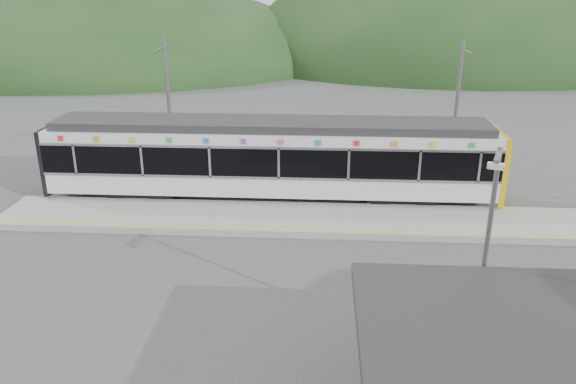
{
  "coord_description": "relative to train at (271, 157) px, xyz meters",
  "views": [
    {
      "loc": [
        0.59,
        -18.43,
        9.58
      ],
      "look_at": [
        -0.62,
        1.0,
        2.24
      ],
      "focal_mm": 35.0,
      "sensor_mm": 36.0,
      "label": 1
    }
  ],
  "objects": [
    {
      "name": "catenary_mast_west",
      "position": [
        -5.28,
        2.56,
        1.58
      ],
      "size": [
        0.18,
        1.8,
        7.0
      ],
      "color": "slate",
      "rests_on": "ground"
    },
    {
      "name": "train",
      "position": [
        0.0,
        0.0,
        0.0
      ],
      "size": [
        20.44,
        3.01,
        3.74
      ],
      "color": "black",
      "rests_on": "ground"
    },
    {
      "name": "platform",
      "position": [
        1.72,
        -2.7,
        -1.91
      ],
      "size": [
        26.0,
        3.2,
        0.3
      ],
      "primitive_type": "cube",
      "color": "#9E9E99",
      "rests_on": "ground"
    },
    {
      "name": "hills",
      "position": [
        7.91,
        -0.71,
        -2.06
      ],
      "size": [
        146.0,
        149.0,
        26.0
      ],
      "color": "#1E3D19",
      "rests_on": "ground"
    },
    {
      "name": "yellow_line",
      "position": [
        1.72,
        -4.0,
        -1.76
      ],
      "size": [
        26.0,
        0.1,
        0.01
      ],
      "primitive_type": "cube",
      "color": "yellow",
      "rests_on": "platform"
    },
    {
      "name": "catenary_mast_east",
      "position": [
        8.72,
        2.56,
        1.58
      ],
      "size": [
        0.18,
        1.8,
        7.0
      ],
      "color": "slate",
      "rests_on": "ground"
    },
    {
      "name": "ground",
      "position": [
        1.72,
        -6.0,
        -2.06
      ],
      "size": [
        120.0,
        120.0,
        0.0
      ],
      "primitive_type": "plane",
      "color": "#4C4C4F",
      "rests_on": "ground"
    },
    {
      "name": "lamp_post",
      "position": [
        6.39,
        -11.93,
        1.53
      ],
      "size": [
        0.46,
        1.11,
        6.01
      ],
      "rotation": [
        0.0,
        0.0,
        -0.35
      ],
      "color": "slate",
      "rests_on": "ground"
    }
  ]
}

